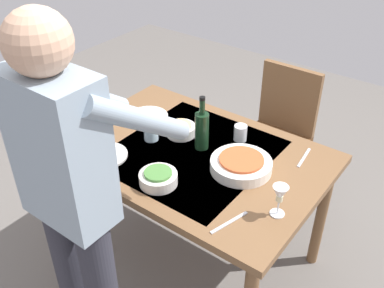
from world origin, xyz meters
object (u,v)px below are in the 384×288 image
water_cup_near_left (240,133)px  side_bowl_salad (158,178)px  water_cup_near_right (151,131)px  dining_table (192,165)px  side_bowl_bread (181,129)px  dinner_plate_far (105,155)px  wine_bottle (202,129)px  serving_bowl_pasta (241,164)px  wine_glass_left (280,195)px  chair_near (280,127)px  dinner_plate_near (148,116)px  person_server (73,195)px

water_cup_near_left → side_bowl_salad: (0.11, 0.54, -0.01)m
water_cup_near_right → dining_table: bearing=-172.3°
side_bowl_bread → side_bowl_salad: bearing=113.9°
dining_table → side_bowl_salad: bearing=95.1°
water_cup_near_left → dinner_plate_far: bearing=49.1°
dining_table → water_cup_near_left: water_cup_near_left is taller
wine_bottle → serving_bowl_pasta: 0.28m
wine_glass_left → water_cup_near_right: (0.82, -0.12, -0.05)m
wine_glass_left → side_bowl_bread: size_ratio=0.94×
side_bowl_bread → dinner_plate_far: side_bowl_bread is taller
chair_near → serving_bowl_pasta: chair_near is taller
chair_near → wine_bottle: 0.86m
serving_bowl_pasta → dinner_plate_near: (0.69, -0.11, -0.03)m
wine_glass_left → water_cup_near_left: bearing=-42.6°
person_server → water_cup_near_left: bearing=-99.4°
person_server → serving_bowl_pasta: 0.83m
side_bowl_salad → side_bowl_bread: same height
chair_near → side_bowl_salad: bearing=86.8°
dining_table → chair_near: bearing=-96.1°
wine_glass_left → side_bowl_salad: size_ratio=0.84×
water_cup_near_left → dinner_plate_near: 0.56m
chair_near → side_bowl_bread: size_ratio=5.69×
dining_table → wine_glass_left: size_ratio=8.92×
dining_table → serving_bowl_pasta: 0.30m
water_cup_near_right → side_bowl_salad: (-0.27, 0.26, -0.02)m
dinner_plate_near → dinner_plate_far: bearing=101.0°
chair_near → side_bowl_salad: 1.18m
side_bowl_bread → dining_table: bearing=146.5°
wine_bottle → dinner_plate_far: size_ratio=1.29×
dining_table → water_cup_near_right: 0.28m
wine_bottle → chair_near: bearing=-95.6°
water_cup_near_left → serving_bowl_pasta: water_cup_near_left is taller
dinner_plate_far → water_cup_near_right: bearing=-107.8°
side_bowl_salad → dinner_plate_far: bearing=-0.2°
side_bowl_bread → dinner_plate_far: size_ratio=0.70×
wine_bottle → wine_glass_left: 0.60m
wine_glass_left → dinner_plate_far: 0.92m
serving_bowl_pasta → person_server: bearing=68.0°
dining_table → wine_glass_left: (-0.57, 0.15, 0.19)m
chair_near → water_cup_near_right: 0.99m
water_cup_near_left → dinner_plate_far: 0.72m
water_cup_near_left → dinner_plate_far: size_ratio=0.38×
chair_near → wine_glass_left: bearing=115.6°
water_cup_near_right → chair_near: bearing=-111.0°
water_cup_near_right → wine_glass_left: bearing=171.8°
chair_near → wine_bottle: size_ratio=3.07×
water_cup_near_left → side_bowl_bread: bearing=27.2°
water_cup_near_left → water_cup_near_right: 0.48m
person_server → water_cup_near_right: 0.74m
dinner_plate_far → chair_near: bearing=-110.3°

